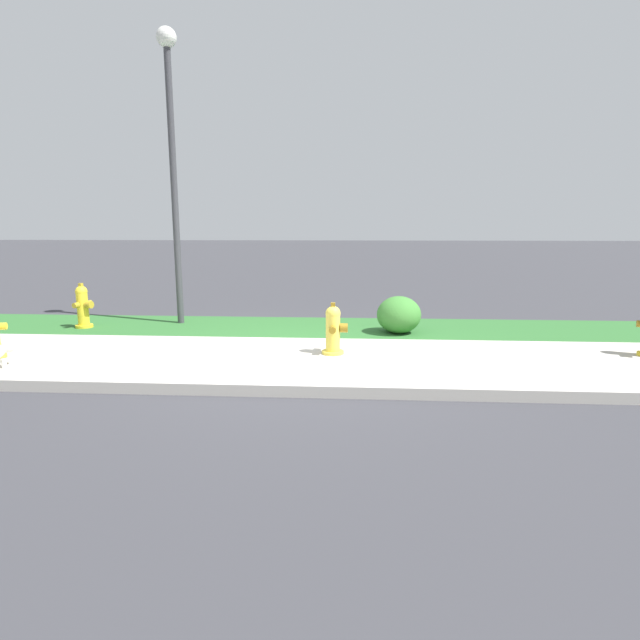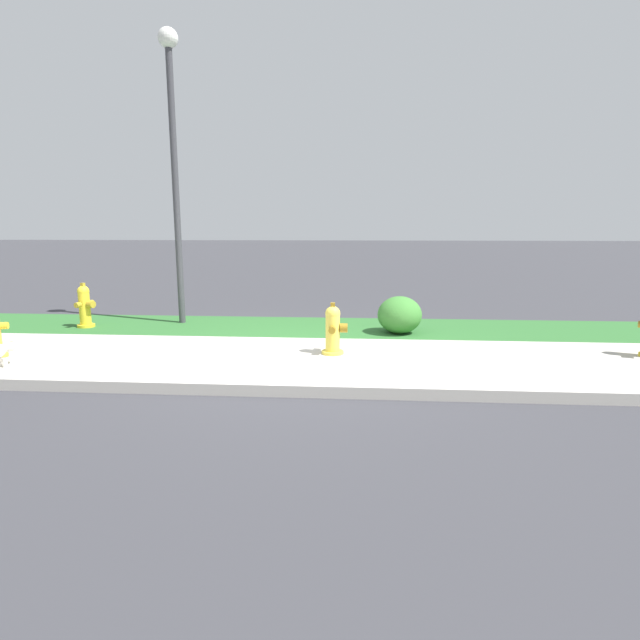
{
  "view_description": "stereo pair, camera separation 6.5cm",
  "coord_description": "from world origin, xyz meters",
  "px_view_note": "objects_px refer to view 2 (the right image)",
  "views": [
    {
      "loc": [
        0.61,
        -6.04,
        1.64
      ],
      "look_at": [
        0.19,
        0.64,
        0.4
      ],
      "focal_mm": 28.0,
      "sensor_mm": 36.0,
      "label": 1
    },
    {
      "loc": [
        0.68,
        -6.04,
        1.64
      ],
      "look_at": [
        0.19,
        0.64,
        0.4
      ],
      "focal_mm": 28.0,
      "sensor_mm": 36.0,
      "label": 2
    }
  ],
  "objects_px": {
    "fire_hydrant_at_driveway": "(333,330)",
    "shrub_bush_near_lamp": "(400,315)",
    "street_lamp": "(173,135)",
    "fire_hydrant_across_street": "(85,306)"
  },
  "relations": [
    {
      "from": "fire_hydrant_at_driveway",
      "to": "shrub_bush_near_lamp",
      "type": "distance_m",
      "value": 1.72
    },
    {
      "from": "fire_hydrant_at_driveway",
      "to": "shrub_bush_near_lamp",
      "type": "relative_size",
      "value": 1.0
    },
    {
      "from": "street_lamp",
      "to": "fire_hydrant_at_driveway",
      "type": "bearing_deg",
      "value": -36.49
    },
    {
      "from": "fire_hydrant_across_street",
      "to": "street_lamp",
      "type": "distance_m",
      "value": 3.19
    },
    {
      "from": "street_lamp",
      "to": "shrub_bush_near_lamp",
      "type": "xyz_separation_m",
      "value": [
        3.72,
        -0.62,
        -2.85
      ]
    },
    {
      "from": "shrub_bush_near_lamp",
      "to": "fire_hydrant_at_driveway",
      "type": "bearing_deg",
      "value": -124.66
    },
    {
      "from": "shrub_bush_near_lamp",
      "to": "street_lamp",
      "type": "bearing_deg",
      "value": 170.62
    },
    {
      "from": "fire_hydrant_at_driveway",
      "to": "street_lamp",
      "type": "height_order",
      "value": "street_lamp"
    },
    {
      "from": "street_lamp",
      "to": "shrub_bush_near_lamp",
      "type": "height_order",
      "value": "street_lamp"
    },
    {
      "from": "street_lamp",
      "to": "shrub_bush_near_lamp",
      "type": "relative_size",
      "value": 6.9
    }
  ]
}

